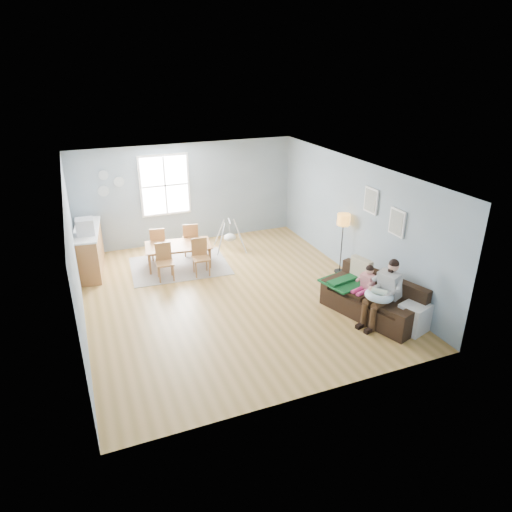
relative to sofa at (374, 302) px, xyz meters
name	(u,v)px	position (x,y,z in m)	size (l,w,h in m)	color
room	(228,185)	(-2.36, 1.84, 2.14)	(8.40, 9.40, 3.90)	olive
window	(165,185)	(-2.96, 5.30, 1.37)	(1.32, 0.08, 1.62)	white
pictures	(384,211)	(0.61, 0.79, 1.57)	(0.05, 1.34, 0.74)	white
wall_plates	(109,183)	(-4.36, 5.31, 1.55)	(0.67, 0.02, 0.66)	#95A9B3
sofa	(374,302)	(0.00, 0.00, 0.00)	(1.42, 2.14, 0.80)	black
green_throw	(346,281)	(-0.28, 0.60, 0.23)	(0.91, 0.75, 0.04)	#155B29
beige_pillow	(361,270)	(0.04, 0.56, 0.45)	(0.14, 0.49, 0.49)	#BEB491
father	(384,291)	(-0.03, -0.31, 0.40)	(0.95, 0.58, 1.28)	#97979A
nursing_pillow	(379,296)	(-0.17, -0.35, 0.34)	(0.54, 0.54, 0.15)	silver
infant	(378,291)	(-0.19, -0.32, 0.42)	(0.29, 0.34, 0.14)	silver
toddler	(366,282)	(-0.13, 0.16, 0.40)	(0.54, 0.36, 0.80)	white
floor_lamp	(343,225)	(0.44, 1.96, 0.92)	(0.29, 0.29, 1.45)	black
storage_cube	(414,318)	(0.34, -0.79, -0.01)	(0.61, 0.57, 0.55)	white
rug	(180,266)	(-3.04, 3.72, -0.28)	(2.33, 1.77, 0.01)	gray
dining_table	(179,256)	(-3.04, 3.72, -0.01)	(1.58, 0.88, 0.55)	#945330
chair_sw	(164,259)	(-3.50, 3.18, 0.20)	(0.41, 0.41, 0.85)	olive
chair_se	(200,255)	(-2.66, 3.12, 0.20)	(0.42, 0.42, 0.86)	olive
chair_nw	(158,242)	(-3.43, 4.33, 0.20)	(0.44, 0.44, 0.86)	olive
chair_ne	(191,237)	(-2.60, 4.27, 0.22)	(0.47, 0.47, 0.89)	olive
counter	(89,249)	(-5.06, 4.30, 0.25)	(0.77, 1.93, 1.05)	#945330
monitor	(85,226)	(-5.08, 3.94, 0.95)	(0.39, 0.37, 0.36)	silver
baby_swing	(230,237)	(-1.54, 4.26, 0.08)	(0.94, 0.95, 0.81)	silver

